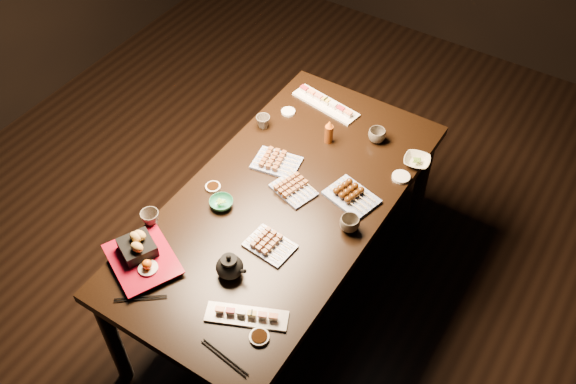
% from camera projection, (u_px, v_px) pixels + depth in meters
% --- Properties ---
extents(ground, '(5.00, 5.00, 0.00)m').
position_uv_depth(ground, '(251.00, 237.00, 3.81)').
color(ground, black).
rests_on(ground, ground).
extents(dining_table, '(1.05, 1.87, 0.75)m').
position_uv_depth(dining_table, '(283.00, 250.00, 3.27)').
color(dining_table, black).
rests_on(dining_table, ground).
extents(sushi_platter_near, '(0.34, 0.22, 0.04)m').
position_uv_depth(sushi_platter_near, '(247.00, 314.00, 2.56)').
color(sushi_platter_near, white).
rests_on(sushi_platter_near, dining_table).
extents(sushi_platter_far, '(0.40, 0.17, 0.05)m').
position_uv_depth(sushi_platter_far, '(326.00, 102.00, 3.44)').
color(sushi_platter_far, white).
rests_on(sushi_platter_far, dining_table).
extents(yakitori_plate_center, '(0.23, 0.20, 0.05)m').
position_uv_depth(yakitori_plate_center, '(293.00, 187.00, 3.02)').
color(yakitori_plate_center, '#828EB6').
rests_on(yakitori_plate_center, dining_table).
extents(yakitori_plate_right, '(0.22, 0.17, 0.05)m').
position_uv_depth(yakitori_plate_right, '(270.00, 243.00, 2.80)').
color(yakitori_plate_right, '#828EB6').
rests_on(yakitori_plate_right, dining_table).
extents(yakitori_plate_left, '(0.25, 0.20, 0.06)m').
position_uv_depth(yakitori_plate_left, '(277.00, 160.00, 3.14)').
color(yakitori_plate_left, '#828EB6').
rests_on(yakitori_plate_left, dining_table).
extents(tsukune_plate, '(0.27, 0.22, 0.06)m').
position_uv_depth(tsukune_plate, '(352.00, 194.00, 2.99)').
color(tsukune_plate, '#828EB6').
rests_on(tsukune_plate, dining_table).
extents(edamame_bowl_green, '(0.12, 0.12, 0.03)m').
position_uv_depth(edamame_bowl_green, '(221.00, 203.00, 2.96)').
color(edamame_bowl_green, '#2B8560').
rests_on(edamame_bowl_green, dining_table).
extents(edamame_bowl_cream, '(0.15, 0.15, 0.03)m').
position_uv_depth(edamame_bowl_cream, '(417.00, 161.00, 3.15)').
color(edamame_bowl_cream, beige).
rests_on(edamame_bowl_cream, dining_table).
extents(tempura_tray, '(0.40, 0.37, 0.12)m').
position_uv_depth(tempura_tray, '(141.00, 254.00, 2.72)').
color(tempura_tray, black).
rests_on(tempura_tray, dining_table).
extents(teacup_near_left, '(0.10, 0.10, 0.08)m').
position_uv_depth(teacup_near_left, '(150.00, 219.00, 2.87)').
color(teacup_near_left, brown).
rests_on(teacup_near_left, dining_table).
extents(teacup_mid_right, '(0.10, 0.10, 0.07)m').
position_uv_depth(teacup_mid_right, '(350.00, 224.00, 2.86)').
color(teacup_mid_right, brown).
rests_on(teacup_mid_right, dining_table).
extents(teacup_far_left, '(0.08, 0.08, 0.07)m').
position_uv_depth(teacup_far_left, '(263.00, 122.00, 3.32)').
color(teacup_far_left, brown).
rests_on(teacup_far_left, dining_table).
extents(teacup_far_right, '(0.10, 0.10, 0.07)m').
position_uv_depth(teacup_far_right, '(377.00, 135.00, 3.25)').
color(teacup_far_right, brown).
rests_on(teacup_far_right, dining_table).
extents(teapot, '(0.15, 0.15, 0.12)m').
position_uv_depth(teapot, '(229.00, 265.00, 2.68)').
color(teapot, black).
rests_on(teapot, dining_table).
extents(condiment_bottle, '(0.05, 0.05, 0.14)m').
position_uv_depth(condiment_bottle, '(329.00, 131.00, 3.22)').
color(condiment_bottle, '#672E0D').
rests_on(condiment_bottle, dining_table).
extents(sauce_dish_west, '(0.08, 0.08, 0.01)m').
position_uv_depth(sauce_dish_west, '(213.00, 187.00, 3.05)').
color(sauce_dish_west, white).
rests_on(sauce_dish_west, dining_table).
extents(sauce_dish_east, '(0.11, 0.11, 0.02)m').
position_uv_depth(sauce_dish_east, '(401.00, 177.00, 3.09)').
color(sauce_dish_east, white).
rests_on(sauce_dish_east, dining_table).
extents(sauce_dish_se, '(0.10, 0.10, 0.01)m').
position_uv_depth(sauce_dish_se, '(259.00, 337.00, 2.51)').
color(sauce_dish_se, white).
rests_on(sauce_dish_se, dining_table).
extents(sauce_dish_nw, '(0.09, 0.09, 0.01)m').
position_uv_depth(sauce_dish_nw, '(288.00, 112.00, 3.41)').
color(sauce_dish_nw, white).
rests_on(sauce_dish_nw, dining_table).
extents(chopsticks_near, '(0.18, 0.15, 0.01)m').
position_uv_depth(chopsticks_near, '(141.00, 298.00, 2.63)').
color(chopsticks_near, black).
rests_on(chopsticks_near, dining_table).
extents(chopsticks_se, '(0.24, 0.05, 0.01)m').
position_uv_depth(chopsticks_se, '(225.00, 358.00, 2.45)').
color(chopsticks_se, black).
rests_on(chopsticks_se, dining_table).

